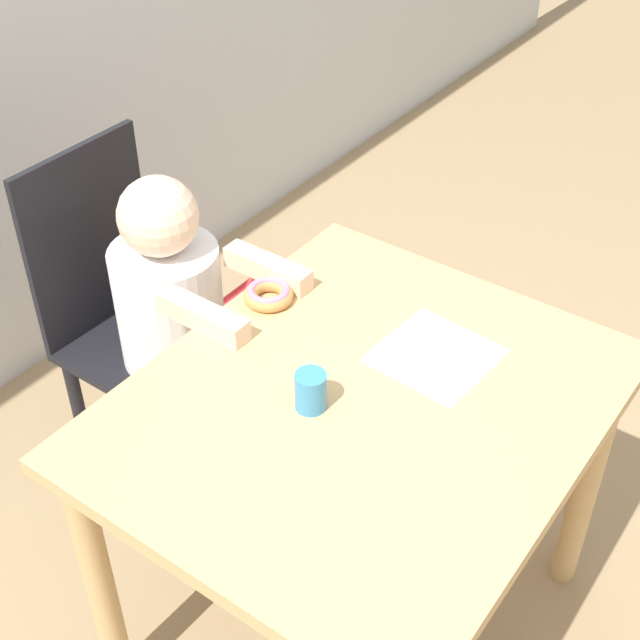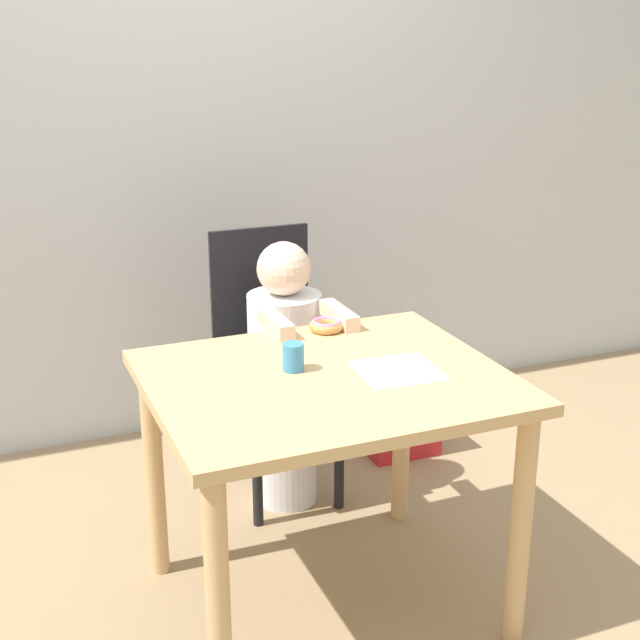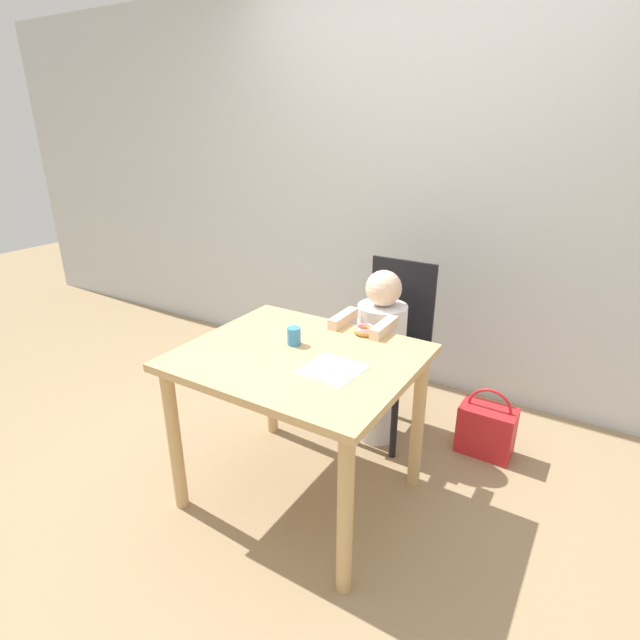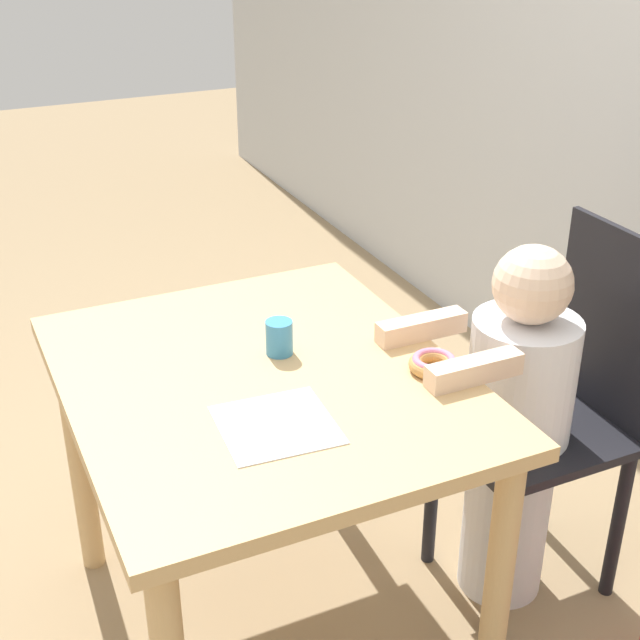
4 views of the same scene
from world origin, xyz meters
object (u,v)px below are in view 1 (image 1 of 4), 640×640
(child_figure, at_px, (177,351))
(donut, at_px, (269,294))
(cup, at_px, (311,391))
(chair, at_px, (140,331))
(handbag, at_px, (268,322))

(child_figure, distance_m, donut, 0.39)
(donut, bearing_deg, cup, -128.21)
(cup, bearing_deg, donut, 51.79)
(donut, bearing_deg, child_figure, 98.35)
(chair, xyz_separation_m, cup, (-0.18, -0.68, 0.29))
(chair, distance_m, child_figure, 0.13)
(chair, distance_m, cup, 0.76)
(chair, height_order, donut, chair)
(handbag, bearing_deg, child_figure, -162.91)
(child_figure, bearing_deg, handbag, 17.09)
(donut, relative_size, handbag, 0.29)
(child_figure, bearing_deg, chair, 90.00)
(donut, distance_m, handbag, 0.92)
(chair, height_order, child_figure, child_figure)
(child_figure, relative_size, donut, 8.85)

